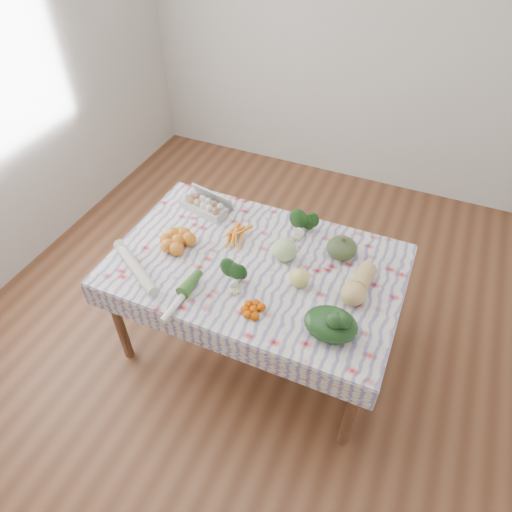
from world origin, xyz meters
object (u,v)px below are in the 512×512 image
at_px(dining_table, 256,273).
at_px(kabocha_squash, 342,248).
at_px(grapefruit, 299,278).
at_px(butternut_squash, 359,283).
at_px(egg_carton, 203,206).
at_px(cabbage, 284,250).

height_order(dining_table, kabocha_squash, kabocha_squash).
bearing_deg(kabocha_squash, grapefruit, -114.45).
distance_m(butternut_squash, grapefruit, 0.32).
distance_m(kabocha_squash, butternut_squash, 0.29).
xyz_separation_m(kabocha_squash, butternut_squash, (0.16, -0.24, 0.01)).
distance_m(dining_table, egg_carton, 0.60).
xyz_separation_m(egg_carton, kabocha_squash, (0.94, -0.04, 0.02)).
bearing_deg(cabbage, kabocha_squash, 28.31).
xyz_separation_m(dining_table, grapefruit, (0.28, -0.06, 0.14)).
height_order(egg_carton, butternut_squash, butternut_squash).
xyz_separation_m(cabbage, butternut_squash, (0.46, -0.08, -0.00)).
relative_size(egg_carton, cabbage, 2.30).
bearing_deg(butternut_squash, grapefruit, -158.62).
bearing_deg(egg_carton, cabbage, -5.93).
xyz_separation_m(dining_table, cabbage, (0.13, 0.10, 0.15)).
relative_size(cabbage, grapefruit, 1.28).
height_order(cabbage, butternut_squash, cabbage).
bearing_deg(egg_carton, grapefruit, -13.12).
height_order(kabocha_squash, grapefruit, kabocha_squash).
bearing_deg(grapefruit, butternut_squash, 14.26).
xyz_separation_m(egg_carton, grapefruit, (0.79, -0.37, 0.01)).
relative_size(dining_table, grapefruit, 14.72).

